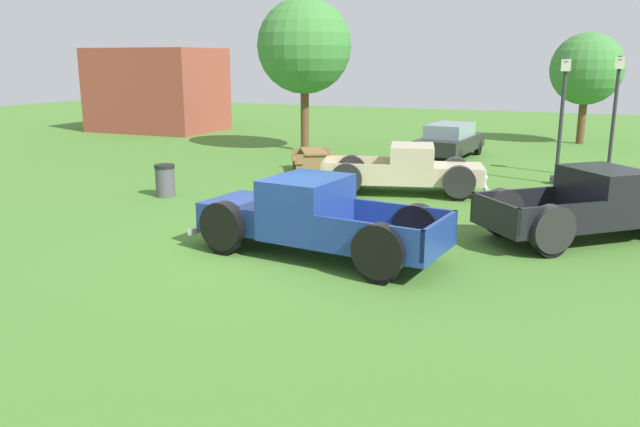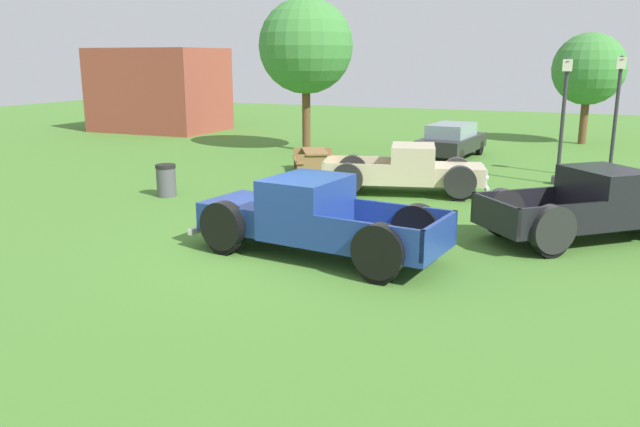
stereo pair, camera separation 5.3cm
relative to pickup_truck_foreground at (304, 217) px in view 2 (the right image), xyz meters
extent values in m
plane|color=#477A2D|center=(-0.54, -0.53, -0.77)|extent=(80.00, 80.00, 0.00)
cube|color=navy|center=(-1.40, 0.18, -0.08)|extent=(1.78, 1.80, 0.58)
cube|color=silver|center=(-2.21, 0.29, -0.08)|extent=(0.25, 1.44, 0.49)
sphere|color=silver|center=(-2.28, -0.35, -0.05)|extent=(0.21, 0.21, 0.21)
sphere|color=silver|center=(-2.11, 0.92, -0.05)|extent=(0.21, 0.21, 0.21)
cube|color=navy|center=(0.07, -0.01, 0.24)|extent=(1.59, 1.93, 1.22)
cube|color=#8C9EA8|center=(-0.58, 0.07, 0.51)|extent=(0.24, 1.52, 0.54)
cube|color=navy|center=(1.85, -0.24, -0.32)|extent=(2.43, 2.04, 0.11)
cube|color=navy|center=(1.74, -1.08, 0.03)|extent=(2.22, 0.37, 0.58)
cube|color=navy|center=(1.96, 0.60, 0.03)|extent=(2.22, 0.37, 0.58)
cube|color=navy|center=(2.91, -0.38, 0.03)|extent=(0.31, 1.77, 0.58)
cylinder|color=black|center=(-1.52, -0.70, -0.37)|extent=(0.83, 0.33, 0.80)
cylinder|color=#B7B7BC|center=(-1.52, -0.71, -0.37)|extent=(0.35, 0.29, 0.32)
cylinder|color=black|center=(-1.52, -0.70, -0.17)|extent=(1.05, 0.43, 1.02)
cylinder|color=black|center=(-1.29, 1.06, -0.37)|extent=(0.83, 0.33, 0.80)
cylinder|color=#B7B7BC|center=(-1.29, 1.07, -0.37)|extent=(0.35, 0.29, 0.32)
cylinder|color=black|center=(-1.29, 1.06, -0.17)|extent=(1.05, 0.43, 1.02)
cylinder|color=black|center=(2.00, -1.16, -0.37)|extent=(0.83, 0.33, 0.80)
cylinder|color=#B7B7BC|center=(2.00, -1.17, -0.37)|extent=(0.35, 0.29, 0.32)
cylinder|color=black|center=(2.00, -1.16, -0.17)|extent=(1.05, 0.43, 1.02)
cylinder|color=black|center=(2.23, 0.61, -0.37)|extent=(0.83, 0.33, 0.80)
cylinder|color=#B7B7BC|center=(2.23, 0.62, -0.37)|extent=(0.35, 0.29, 0.32)
cylinder|color=black|center=(2.23, 0.61, -0.17)|extent=(1.05, 0.43, 1.02)
cube|color=silver|center=(-2.26, 0.29, -0.41)|extent=(0.35, 1.93, 0.13)
cube|color=#C6B793|center=(1.83, 7.08, -0.14)|extent=(1.76, 1.78, 0.53)
cube|color=silver|center=(2.55, 7.26, -0.14)|extent=(0.38, 1.29, 0.44)
sphere|color=silver|center=(2.38, 7.83, -0.12)|extent=(0.19, 0.19, 0.19)
sphere|color=silver|center=(2.67, 6.69, -0.12)|extent=(0.19, 0.19, 0.19)
cube|color=#C6B793|center=(0.52, 6.74, 0.15)|extent=(1.61, 1.87, 1.11)
cube|color=#8C9EA8|center=(1.09, 6.89, 0.39)|extent=(0.38, 1.36, 0.49)
cube|color=#C6B793|center=(-1.06, 6.34, -0.36)|extent=(2.36, 2.06, 0.10)
cube|color=#C6B793|center=(-1.25, 7.08, -0.05)|extent=(1.98, 0.58, 0.53)
cube|color=#C6B793|center=(-0.87, 5.59, -0.05)|extent=(1.98, 0.58, 0.53)
cube|color=#C6B793|center=(-2.00, 6.09, -0.05)|extent=(0.48, 1.58, 0.53)
cylinder|color=black|center=(1.63, 7.86, -0.41)|extent=(0.76, 0.39, 0.73)
cylinder|color=#B7B7BC|center=(1.62, 7.87, -0.41)|extent=(0.34, 0.30, 0.29)
cylinder|color=black|center=(1.63, 7.86, -0.22)|extent=(0.96, 0.49, 0.92)
cylinder|color=black|center=(2.03, 6.30, -0.41)|extent=(0.76, 0.39, 0.73)
cylinder|color=#B7B7BC|center=(2.03, 6.29, -0.41)|extent=(0.34, 0.30, 0.29)
cylinder|color=black|center=(2.03, 6.30, -0.22)|extent=(0.96, 0.49, 0.92)
cylinder|color=black|center=(-1.50, 7.06, -0.41)|extent=(0.76, 0.39, 0.73)
cylinder|color=#B7B7BC|center=(-1.50, 7.07, -0.41)|extent=(0.34, 0.30, 0.29)
cylinder|color=black|center=(-1.50, 7.06, -0.22)|extent=(0.96, 0.49, 0.92)
cylinder|color=black|center=(-1.09, 5.49, -0.41)|extent=(0.76, 0.39, 0.73)
cylinder|color=#B7B7BC|center=(-1.09, 5.48, -0.41)|extent=(0.34, 0.30, 0.29)
cylinder|color=black|center=(-1.09, 5.49, -0.22)|extent=(0.96, 0.49, 0.92)
cube|color=silver|center=(2.58, 7.27, -0.44)|extent=(0.53, 1.72, 0.12)
cube|color=black|center=(5.72, 3.69, 0.22)|extent=(2.16, 2.20, 1.19)
cube|color=#8C9EA8|center=(6.20, 4.11, 0.48)|extent=(1.02, 1.16, 0.53)
cube|color=black|center=(4.39, 2.53, -0.33)|extent=(2.79, 2.74, 0.10)
cube|color=black|center=(3.84, 3.15, 0.01)|extent=(1.70, 1.50, 0.57)
cube|color=black|center=(4.93, 1.90, 0.01)|extent=(1.70, 1.50, 0.57)
cube|color=black|center=(3.60, 1.84, 0.01)|extent=(1.21, 1.36, 0.57)
cylinder|color=black|center=(6.24, 5.30, -0.38)|extent=(0.75, 0.69, 0.79)
cylinder|color=#B7B7BC|center=(6.23, 5.31, -0.38)|extent=(0.40, 0.40, 0.32)
cylinder|color=black|center=(6.24, 5.30, -0.18)|extent=(0.94, 0.88, 1.00)
cylinder|color=black|center=(3.62, 3.01, -0.38)|extent=(0.75, 0.69, 0.79)
cylinder|color=#B7B7BC|center=(3.61, 3.02, -0.38)|extent=(0.40, 0.40, 0.32)
cylinder|color=black|center=(3.62, 3.01, -0.18)|extent=(0.94, 0.88, 1.00)
cylinder|color=black|center=(4.77, 1.70, -0.38)|extent=(0.75, 0.69, 0.79)
cylinder|color=#B7B7BC|center=(4.77, 1.69, -0.38)|extent=(0.40, 0.40, 0.32)
cylinder|color=black|center=(4.77, 1.70, -0.18)|extent=(0.94, 0.88, 1.00)
cube|color=black|center=(0.18, 14.24, -0.18)|extent=(2.16, 4.37, 0.58)
cube|color=#7F939E|center=(0.17, 14.10, 0.37)|extent=(1.69, 2.50, 0.53)
cylinder|color=black|center=(-0.43, 15.74, -0.47)|extent=(0.25, 0.63, 0.61)
cylinder|color=black|center=(1.10, 15.58, -0.47)|extent=(0.25, 0.63, 0.61)
cylinder|color=black|center=(-0.73, 12.89, -0.47)|extent=(0.25, 0.63, 0.61)
cylinder|color=black|center=(0.80, 12.73, -0.47)|extent=(0.25, 0.63, 0.61)
cube|color=#2D2D33|center=(4.48, 10.06, -0.65)|extent=(0.36, 0.36, 0.25)
cylinder|color=#2D2D33|center=(4.48, 10.06, 1.14)|extent=(0.12, 0.12, 3.33)
cube|color=#F2EACC|center=(4.48, 10.06, 2.99)|extent=(0.28, 0.28, 0.36)
cone|color=#2D2D33|center=(4.48, 10.06, 3.17)|extent=(0.32, 0.32, 0.14)
cube|color=#2D2D33|center=(6.04, 11.53, -0.65)|extent=(0.36, 0.36, 0.25)
cylinder|color=#2D2D33|center=(6.04, 11.53, 1.17)|extent=(0.12, 0.12, 3.39)
cube|color=#F2EACC|center=(6.04, 11.53, 3.05)|extent=(0.28, 0.28, 0.36)
cone|color=#2D2D33|center=(6.04, 11.53, 3.23)|extent=(0.32, 0.32, 0.14)
cube|color=olive|center=(-3.67, 9.08, -0.02)|extent=(1.57, 1.96, 0.06)
cube|color=olive|center=(-4.19, 8.79, -0.32)|extent=(1.12, 1.71, 0.05)
cube|color=olive|center=(-3.14, 9.37, -0.32)|extent=(1.12, 1.71, 0.05)
cube|color=olive|center=(-4.06, 9.78, -0.40)|extent=(1.26, 0.75, 0.75)
cube|color=olive|center=(-3.28, 8.38, -0.40)|extent=(1.26, 0.75, 0.75)
cylinder|color=#4C4C51|center=(-6.06, 3.57, -0.35)|extent=(0.56, 0.56, 0.85)
cylinder|color=black|center=(-6.06, 3.57, 0.13)|extent=(0.59, 0.59, 0.10)
cylinder|color=brown|center=(-6.17, 13.95, 0.71)|extent=(0.36, 0.36, 2.96)
sphere|color=#3D7F38|center=(-6.17, 13.95, 3.70)|extent=(4.03, 4.03, 4.03)
cylinder|color=brown|center=(5.01, 21.12, 0.35)|extent=(0.36, 0.36, 2.24)
sphere|color=#3D7F38|center=(5.01, 21.12, 2.71)|extent=(3.31, 3.31, 3.31)
cube|color=brown|center=(-17.03, 18.16, 1.48)|extent=(6.64, 4.73, 4.50)
camera|label=1|loc=(5.22, -11.66, 3.20)|focal=35.76mm
camera|label=2|loc=(5.27, -11.64, 3.20)|focal=35.76mm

